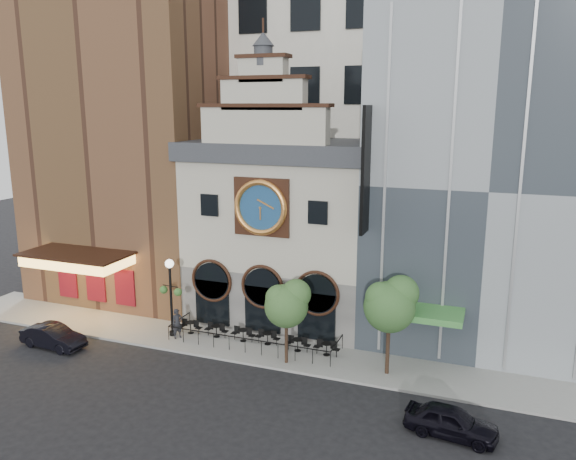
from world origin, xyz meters
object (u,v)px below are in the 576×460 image
Objects in this scene: tree_left at (287,302)px; bistro_5 at (327,348)px; lamppost at (171,289)px; tree_right at (391,303)px; bistro_4 at (298,344)px; car_right at (451,421)px; pedestrian at (177,324)px; bistro_3 at (268,337)px; bistro_2 at (243,334)px; bistro_1 at (216,330)px; bistro_0 at (191,326)px; car_left at (53,336)px.

bistro_5 is at bearing 42.72° from tree_left.
tree_right is at bearing 3.12° from lamppost.
car_right is at bearing -31.27° from bistro_4.
lamppost is 1.02× the size of tree_left.
tree_left reaches higher than pedestrian.
tree_right is at bearing -14.37° from bistro_5.
tree_right is (7.70, -1.18, 3.64)m from bistro_3.
bistro_2 is at bearing -43.63° from pedestrian.
car_right reaches higher than bistro_1.
bistro_5 is (5.49, -0.11, 0.00)m from bistro_2.
bistro_0 is at bearing 41.40° from lamppost.
bistro_2 is 4.25m from pedestrian.
bistro_3 is 0.38× the size of car_right.
bistro_4 is 0.31× the size of lamppost.
bistro_2 is 1.00× the size of bistro_4.
bistro_1 is 0.28× the size of tree_right.
car_left is 0.76× the size of tree_right.
bistro_1 is 0.82× the size of pedestrian.
bistro_4 is at bearing 65.78° from car_right.
car_right reaches higher than bistro_0.
lamppost is (-0.55, 0.26, 2.16)m from pedestrian.
bistro_2 is 5.16m from tree_left.
bistro_4 is 0.28× the size of tree_right.
bistro_5 is 16.85m from car_left.
bistro_2 is 1.00× the size of bistro_3.
pedestrian is at bearing -173.75° from bistro_4.
tree_right is at bearing -8.70° from bistro_3.
bistro_2 is at bearing 1.05° from bistro_0.
bistro_2 is 5.41m from lamppost.
tree_left is at bearing -13.32° from bistro_0.
bistro_4 is at bearing 170.68° from tree_right.
car_right is at bearing -23.26° from tree_left.
bistro_0 is 8.37m from car_left.
tree_left is (14.38, 2.83, 3.09)m from car_left.
bistro_5 is at bearing -2.89° from bistro_3.
lamppost is at bearing 172.77° from tree_left.
pedestrian is at bearing -111.38° from bistro_0.
car_right reaches higher than bistro_3.
bistro_4 is (2.07, -0.25, 0.00)m from bistro_3.
bistro_2 is 10.07m from tree_right.
lamppost reaches higher than car_left.
bistro_0 is 9.22m from bistro_5.
tree_left is (-1.85, -1.70, 3.17)m from bistro_5.
bistro_4 is 1.00× the size of bistro_5.
bistro_0 is 0.28× the size of tree_right.
lamppost reaches higher than bistro_3.
bistro_5 is at bearing -0.89° from bistro_1.
tree_right is (-3.76, 4.78, 3.55)m from car_right.
bistro_2 and bistro_5 have the same top height.
bistro_1 is at bearing -58.45° from car_left.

